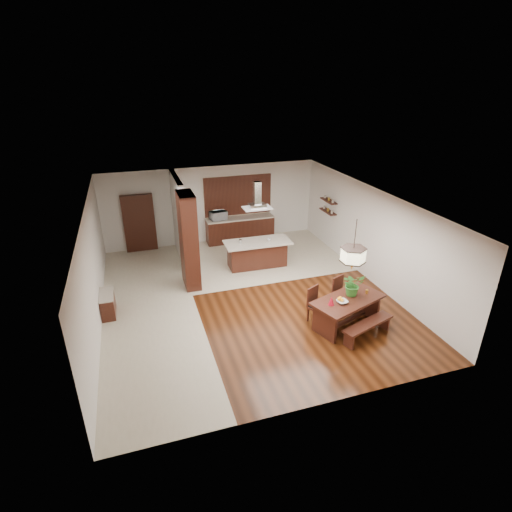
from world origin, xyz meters
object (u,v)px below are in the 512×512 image
object	(u,v)px
microwave	(218,215)
kitchen_island	(257,253)
hallway_console	(108,304)
range_hood	(257,195)
dining_chair_left	(318,305)
dining_table	(347,306)
island_cup	(269,240)
dining_chair_right	(342,294)
pendant_lantern	(354,245)
dining_bench	(367,330)
foliage_plant	(353,284)
fruit_bowl	(342,302)

from	to	relation	value
microwave	kitchen_island	bearing A→B (deg)	-86.72
hallway_console	range_hood	bearing A→B (deg)	19.10
dining_chair_left	dining_table	bearing A→B (deg)	-57.80
hallway_console	island_cup	world-z (taller)	island_cup
range_hood	kitchen_island	bearing A→B (deg)	-90.00
dining_chair_right	microwave	xyz separation A→B (m)	(-2.12, 5.71, 0.64)
dining_table	microwave	bearing A→B (deg)	106.31
dining_chair_left	pendant_lantern	distance (m)	1.91
dining_chair_left	range_hood	distance (m)	4.19
dining_chair_left	range_hood	xyz separation A→B (m)	(-0.48, 3.66, 1.99)
range_hood	dining_bench	bearing A→B (deg)	-74.08
foliage_plant	range_hood	xyz separation A→B (m)	(-1.30, 3.89, 1.38)
pendant_lantern	kitchen_island	xyz separation A→B (m)	(-1.11, 4.04, -1.78)
microwave	dining_bench	bearing A→B (deg)	-88.04
dining_chair_right	kitchen_island	distance (m)	3.61
fruit_bowl	kitchen_island	xyz separation A→B (m)	(-0.86, 4.17, -0.35)
hallway_console	island_cup	distance (m)	5.38
microwave	island_cup	bearing A→B (deg)	-79.75
hallway_console	dining_chair_left	size ratio (longest dim) A/B	0.92
hallway_console	dining_chair_left	bearing A→B (deg)	-21.18
kitchen_island	range_hood	size ratio (longest dim) A/B	2.46
foliage_plant	range_hood	bearing A→B (deg)	108.41
island_cup	dining_chair_left	bearing A→B (deg)	-88.47
dining_chair_left	hallway_console	bearing A→B (deg)	132.20
dining_chair_right	range_hood	world-z (taller)	range_hood
dining_chair_left	island_cup	bearing A→B (deg)	64.92
pendant_lantern	island_cup	xyz separation A→B (m)	(-0.73, 3.94, -1.29)
dining_chair_right	kitchen_island	xyz separation A→B (m)	(-1.36, 3.34, -0.02)
hallway_console	fruit_bowl	size ratio (longest dim) A/B	3.27
pendant_lantern	fruit_bowl	bearing A→B (deg)	-152.36
dining_chair_left	range_hood	world-z (taller)	range_hood
dining_table	dining_chair_right	bearing A→B (deg)	70.23
dining_chair_right	range_hood	xyz separation A→B (m)	(-1.36, 3.35, 1.98)
pendant_lantern	dining_table	bearing A→B (deg)	0.00
dining_bench	dining_chair_left	world-z (taller)	dining_chair_left
dining_table	fruit_bowl	distance (m)	0.37
dining_chair_right	microwave	size ratio (longest dim) A/B	1.61
dining_bench	microwave	world-z (taller)	microwave
dining_table	fruit_bowl	size ratio (longest dim) A/B	7.73
dining_table	kitchen_island	distance (m)	4.19
dining_chair_left	fruit_bowl	distance (m)	0.72
hallway_console	pendant_lantern	xyz separation A→B (m)	(5.85, -2.40, 1.93)
foliage_plant	kitchen_island	bearing A→B (deg)	108.43
dining_bench	dining_chair_left	size ratio (longest dim) A/B	1.58
dining_chair_right	pendant_lantern	xyz separation A→B (m)	(-0.25, -0.70, 1.76)
hallway_console	dining_chair_left	world-z (taller)	dining_chair_left
dining_chair_right	pendant_lantern	bearing A→B (deg)	-131.55
kitchen_island	microwave	bearing A→B (deg)	109.27
dining_table	fruit_bowl	bearing A→B (deg)	-152.36
dining_table	hallway_console	bearing A→B (deg)	157.65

